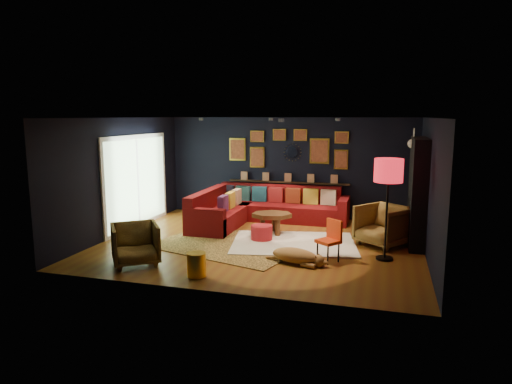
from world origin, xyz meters
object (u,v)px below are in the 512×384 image
(orange_chair, at_px, (331,237))
(armchair_right, at_px, (383,224))
(sectional, at_px, (256,210))
(dog, at_px, (295,253))
(floor_lamp, at_px, (388,174))
(pouf, at_px, (262,232))
(coffee_table, at_px, (272,217))
(gold_stool, at_px, (197,265))
(armchair_left, at_px, (135,242))

(orange_chair, bearing_deg, armchair_right, 93.44)
(sectional, xyz_separation_m, dog, (1.55, -2.91, -0.12))
(armchair_right, xyz_separation_m, floor_lamp, (0.05, -0.96, 1.14))
(pouf, height_order, dog, dog)
(coffee_table, xyz_separation_m, gold_stool, (-0.55, -2.97, -0.20))
(armchair_left, bearing_deg, gold_stool, -49.35)
(armchair_left, bearing_deg, pouf, 13.27)
(dog, bearing_deg, armchair_left, -150.42)
(sectional, distance_m, floor_lamp, 4.03)
(armchair_left, height_order, orange_chair, armchair_left)
(sectional, height_order, floor_lamp, floor_lamp)
(pouf, height_order, orange_chair, orange_chair)
(coffee_table, height_order, floor_lamp, floor_lamp)
(coffee_table, distance_m, floor_lamp, 2.97)
(armchair_right, height_order, orange_chair, armchair_right)
(sectional, bearing_deg, armchair_left, -107.74)
(pouf, distance_m, gold_stool, 2.45)
(sectional, relative_size, dog, 2.88)
(armchair_right, xyz_separation_m, gold_stool, (-2.95, -2.76, -0.26))
(gold_stool, distance_m, floor_lamp, 3.77)
(armchair_left, bearing_deg, armchair_right, -6.73)
(dog, bearing_deg, pouf, 140.00)
(gold_stool, relative_size, orange_chair, 0.52)
(pouf, xyz_separation_m, dog, (0.98, -1.30, 0.02))
(sectional, distance_m, armchair_left, 3.91)
(pouf, height_order, armchair_right, armchair_right)
(gold_stool, xyz_separation_m, floor_lamp, (3.00, 1.80, 1.40))
(pouf, bearing_deg, gold_stool, -100.90)
(gold_stool, bearing_deg, dog, 37.38)
(dog, bearing_deg, gold_stool, -129.49)
(armchair_right, bearing_deg, orange_chair, -86.57)
(gold_stool, height_order, dog, gold_stool)
(gold_stool, bearing_deg, armchair_right, 43.05)
(armchair_right, relative_size, orange_chair, 1.20)
(coffee_table, xyz_separation_m, armchair_left, (-1.85, -2.68, 0.01))
(armchair_right, xyz_separation_m, dog, (-1.51, -1.66, -0.26))
(armchair_left, xyz_separation_m, dog, (2.75, 0.81, -0.20))
(sectional, distance_m, pouf, 1.71)
(gold_stool, distance_m, orange_chair, 2.51)
(armchair_left, height_order, dog, armchair_left)
(sectional, bearing_deg, coffee_table, -57.74)
(coffee_table, xyz_separation_m, armchair_right, (2.40, -0.21, 0.06))
(gold_stool, xyz_separation_m, orange_chair, (2.04, 1.44, 0.25))
(sectional, relative_size, armchair_left, 4.19)
(coffee_table, height_order, armchair_left, armchair_left)
(pouf, bearing_deg, dog, -53.14)
(coffee_table, bearing_deg, dog, -64.38)
(coffee_table, height_order, pouf, coffee_table)
(floor_lamp, bearing_deg, orange_chair, -159.42)
(floor_lamp, bearing_deg, dog, -155.84)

